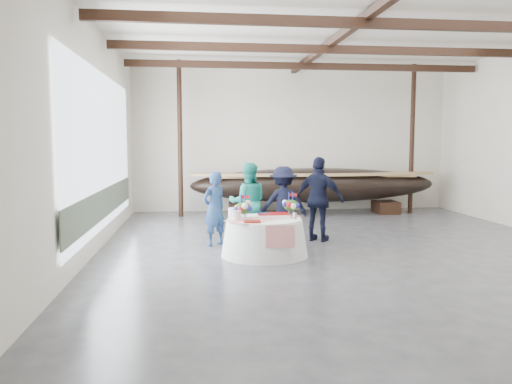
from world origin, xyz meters
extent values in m
cube|color=#3D3D42|center=(0.00, 0.00, 0.00)|extent=(10.00, 12.00, 0.01)
cube|color=silver|center=(0.00, 6.00, 2.25)|extent=(10.00, 0.02, 4.50)
cube|color=silver|center=(-5.00, 0.00, 2.25)|extent=(0.02, 12.00, 4.50)
cube|color=white|center=(0.00, 0.00, 4.50)|extent=(10.00, 12.00, 0.01)
cube|color=black|center=(0.00, -1.00, 4.25)|extent=(9.80, 0.12, 0.18)
cube|color=black|center=(0.00, 1.50, 4.25)|extent=(9.80, 0.12, 0.18)
cube|color=black|center=(0.00, 4.00, 4.25)|extent=(9.80, 0.12, 0.18)
cube|color=black|center=(0.00, 0.00, 4.38)|extent=(0.15, 11.76, 0.15)
cylinder|color=black|center=(-3.50, 4.89, 2.25)|extent=(0.14, 0.14, 4.50)
cylinder|color=black|center=(3.50, 4.89, 2.25)|extent=(0.14, 0.14, 4.50)
cube|color=silver|center=(-4.95, 1.00, 2.00)|extent=(0.02, 7.00, 3.20)
cube|color=#596654|center=(-4.94, 1.00, 0.90)|extent=(0.02, 7.00, 0.60)
cube|color=black|center=(-1.75, 4.89, 0.19)|extent=(0.65, 0.84, 0.37)
cube|color=black|center=(2.72, 4.89, 0.19)|extent=(0.65, 0.84, 0.37)
ellipsoid|color=black|center=(0.48, 4.89, 0.89)|extent=(7.46, 1.49, 1.03)
cube|color=#9E7A4C|center=(0.48, 4.89, 1.17)|extent=(5.97, 0.98, 0.06)
cone|color=silver|center=(-1.74, -0.39, 0.34)|extent=(1.66, 1.66, 0.69)
cylinder|color=silver|center=(-1.74, -0.39, 0.70)|extent=(1.41, 1.41, 0.04)
cube|color=red|center=(-1.74, -0.39, 0.72)|extent=(1.58, 1.31, 0.01)
cube|color=white|center=(-1.56, -0.31, 0.75)|extent=(0.60, 0.40, 0.07)
cylinder|color=white|center=(-2.29, -0.54, 0.81)|extent=(0.18, 0.18, 0.18)
cylinder|color=white|center=(-2.32, -0.07, 0.80)|extent=(0.18, 0.18, 0.17)
cube|color=maroon|center=(-2.03, -0.81, 0.73)|extent=(0.30, 0.24, 0.03)
cone|color=silver|center=(-1.18, -0.51, 0.78)|extent=(0.09, 0.09, 0.12)
imported|color=navy|center=(-2.66, 0.67, 0.78)|extent=(0.68, 0.64, 1.56)
imported|color=teal|center=(-1.92, 0.99, 0.86)|extent=(0.86, 0.68, 1.73)
imported|color=black|center=(-1.14, 0.99, 0.82)|extent=(1.07, 0.63, 1.64)
imported|color=black|center=(-0.37, 0.88, 0.93)|extent=(1.15, 0.97, 1.85)
camera|label=1|loc=(-2.99, -9.72, 2.16)|focal=35.00mm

